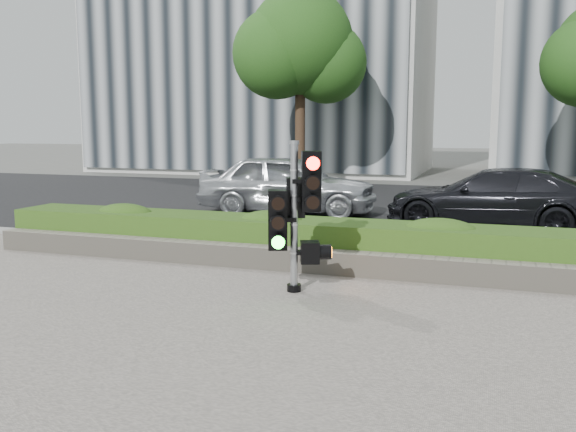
{
  "coord_description": "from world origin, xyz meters",
  "views": [
    {
      "loc": [
        2.22,
        -6.72,
        2.19
      ],
      "look_at": [
        -0.26,
        0.6,
        1.06
      ],
      "focal_mm": 38.0,
      "sensor_mm": 36.0,
      "label": 1
    }
  ],
  "objects": [
    {
      "name": "road",
      "position": [
        0.0,
        10.0,
        0.01
      ],
      "size": [
        60.0,
        13.0,
        0.02
      ],
      "primitive_type": "cube",
      "color": "black",
      "rests_on": "ground"
    },
    {
      "name": "curb",
      "position": [
        0.0,
        3.15,
        0.06
      ],
      "size": [
        60.0,
        0.25,
        0.12
      ],
      "primitive_type": "cube",
      "color": "gray",
      "rests_on": "ground"
    },
    {
      "name": "ground",
      "position": [
        0.0,
        0.0,
        0.0
      ],
      "size": [
        120.0,
        120.0,
        0.0
      ],
      "primitive_type": "plane",
      "color": "#51514C",
      "rests_on": "ground"
    },
    {
      "name": "stone_wall",
      "position": [
        0.0,
        1.9,
        0.2
      ],
      "size": [
        12.0,
        0.32,
        0.34
      ],
      "primitive_type": "cube",
      "color": "gray",
      "rests_on": "sidewalk"
    },
    {
      "name": "tree_left",
      "position": [
        -4.52,
        14.56,
        5.04
      ],
      "size": [
        4.61,
        4.03,
        7.34
      ],
      "color": "black",
      "rests_on": "ground"
    },
    {
      "name": "building_left",
      "position": [
        -9.0,
        23.0,
        7.5
      ],
      "size": [
        16.0,
        9.0,
        15.0
      ],
      "primitive_type": "cube",
      "color": "#B7B7B2",
      "rests_on": "ground"
    },
    {
      "name": "car_silver",
      "position": [
        -2.69,
        7.78,
        0.78
      ],
      "size": [
        4.58,
        2.14,
        1.52
      ],
      "primitive_type": "imported",
      "rotation": [
        0.0,
        0.0,
        1.65
      ],
      "color": "silver",
      "rests_on": "road"
    },
    {
      "name": "hedge",
      "position": [
        0.0,
        2.55,
        0.37
      ],
      "size": [
        12.0,
        1.0,
        0.68
      ],
      "primitive_type": "cube",
      "color": "#548C2B",
      "rests_on": "sidewalk"
    },
    {
      "name": "traffic_signal",
      "position": [
        -0.21,
        0.8,
        1.13
      ],
      "size": [
        0.73,
        0.64,
        1.99
      ],
      "rotation": [
        0.0,
        0.0,
        0.37
      ],
      "color": "black",
      "rests_on": "sidewalk"
    },
    {
      "name": "car_dark",
      "position": [
        2.23,
        7.03,
        0.67
      ],
      "size": [
        4.64,
        2.19,
        1.31
      ],
      "primitive_type": "imported",
      "rotation": [
        0.0,
        0.0,
        -1.65
      ],
      "color": "black",
      "rests_on": "road"
    },
    {
      "name": "sidewalk",
      "position": [
        0.0,
        -2.5,
        0.01
      ],
      "size": [
        16.0,
        11.0,
        0.03
      ],
      "primitive_type": "cube",
      "color": "#9E9389",
      "rests_on": "ground"
    }
  ]
}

